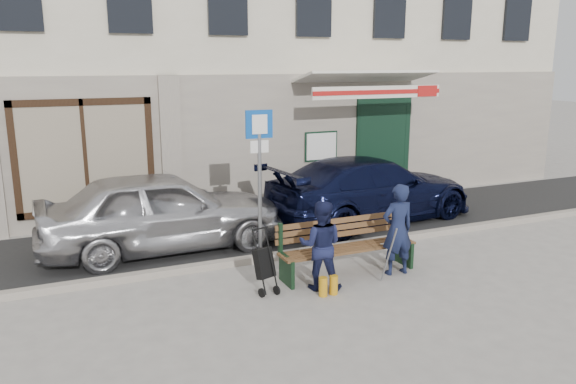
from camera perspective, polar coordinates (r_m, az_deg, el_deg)
ground at (r=9.06m, az=4.27°, el=-9.52°), size 80.00×80.00×0.00m
asphalt_lane at (r=11.72m, az=-2.84°, el=-4.17°), size 60.00×3.20×0.01m
curb at (r=10.30m, az=0.35°, el=-6.29°), size 60.00×0.18×0.12m
building at (r=16.38m, az=-10.08°, el=18.13°), size 20.00×8.27×10.00m
car_silver at (r=10.74m, az=-12.65°, el=-1.86°), size 4.52×1.86×1.53m
car_navy at (r=12.59m, az=8.38°, el=0.29°), size 5.18×2.64×1.44m
parking_sign at (r=9.94m, az=-2.91°, el=3.27°), size 0.49×0.08×2.66m
bench at (r=9.42m, az=5.85°, el=-5.67°), size 2.40×1.17×0.98m
man at (r=9.47m, az=11.06°, el=-3.75°), size 0.58×0.40×1.54m
woman at (r=8.73m, az=3.34°, el=-5.42°), size 0.87×0.81×1.42m
stroller at (r=8.69m, az=-2.42°, el=-7.37°), size 0.35×0.45×0.99m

